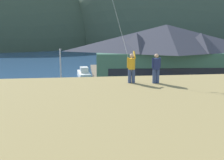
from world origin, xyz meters
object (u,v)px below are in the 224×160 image
(parked_car_front_row_silver, at_px, (91,113))
(storage_shed_near_lot, at_px, (18,107))
(parking_light_pole, at_px, (61,75))
(moored_boat_wharfside, at_px, (84,74))
(person_kite_flyer, at_px, (132,67))
(wharf_dock, at_px, (99,71))
(parked_car_back_row_left, at_px, (106,128))
(parked_car_mid_row_far, at_px, (203,105))
(parked_car_front_row_end, at_px, (149,110))
(parked_car_lone_by_shed, at_px, (218,128))
(person_companion, at_px, (156,67))
(harbor_lodge, at_px, (166,54))
(moored_boat_outer_mooring, at_px, (116,72))
(parked_car_front_row_red, at_px, (156,128))

(parked_car_front_row_silver, bearing_deg, storage_shed_near_lot, -161.94)
(parking_light_pole, bearing_deg, moored_boat_wharfside, 81.65)
(person_kite_flyer, bearing_deg, wharf_dock, 88.82)
(parked_car_back_row_left, relative_size, parked_car_mid_row_far, 0.99)
(parked_car_front_row_end, distance_m, parked_car_front_row_silver, 6.54)
(parked_car_front_row_end, bearing_deg, parked_car_mid_row_far, 10.71)
(person_kite_flyer, bearing_deg, storage_shed_near_lot, 131.63)
(moored_boat_wharfside, xyz_separation_m, parked_car_front_row_silver, (0.47, -25.61, 0.34))
(parked_car_front_row_end, distance_m, parking_light_pole, 11.74)
(parked_car_back_row_left, height_order, person_kite_flyer, person_kite_flyer)
(parked_car_lone_by_shed, distance_m, person_kite_flyer, 13.70)
(parked_car_mid_row_far, height_order, person_companion, person_companion)
(moored_boat_wharfside, xyz_separation_m, parked_car_front_row_end, (7.02, -25.64, 0.34))
(wharf_dock, xyz_separation_m, parked_car_lone_by_shed, (8.69, -35.82, 0.71))
(harbor_lodge, relative_size, parked_car_back_row_left, 6.02)
(moored_boat_outer_mooring, height_order, parking_light_pole, parking_light_pole)
(parked_car_mid_row_far, relative_size, parking_light_pole, 0.58)
(harbor_lodge, relative_size, parked_car_front_row_red, 6.03)
(harbor_lodge, distance_m, wharf_dock, 18.24)
(moored_boat_outer_mooring, bearing_deg, parked_car_back_row_left, -99.30)
(parked_car_front_row_end, bearing_deg, parked_car_front_row_red, -97.56)
(person_companion, bearing_deg, moored_boat_outer_mooring, 85.85)
(parked_car_mid_row_far, bearing_deg, parked_car_front_row_silver, -174.61)
(parked_car_back_row_left, xyz_separation_m, person_kite_flyer, (0.84, -7.92, 7.00))
(storage_shed_near_lot, height_order, parked_car_front_row_end, storage_shed_near_lot)
(parked_car_lone_by_shed, height_order, parked_car_front_row_end, same)
(storage_shed_near_lot, xyz_separation_m, parked_car_back_row_left, (8.32, -2.38, -1.62))
(parked_car_lone_by_shed, height_order, person_companion, person_companion)
(moored_boat_wharfside, distance_m, parked_car_back_row_left, 30.37)
(storage_shed_near_lot, distance_m, parked_car_front_row_red, 13.41)
(storage_shed_near_lot, distance_m, parking_light_pole, 8.45)
(wharf_dock, height_order, moored_boat_outer_mooring, moored_boat_outer_mooring)
(storage_shed_near_lot, xyz_separation_m, parked_car_mid_row_far, (20.54, 3.59, -1.62))
(wharf_dock, height_order, person_kite_flyer, person_kite_flyer)
(parked_car_front_row_end, bearing_deg, moored_boat_outer_mooring, 90.54)
(storage_shed_near_lot, xyz_separation_m, person_kite_flyer, (9.16, -10.31, 5.38))
(wharf_dock, relative_size, parking_light_pole, 2.12)
(harbor_lodge, height_order, parked_car_mid_row_far, harbor_lodge)
(parked_car_back_row_left, xyz_separation_m, parked_car_front_row_end, (5.37, 4.68, 0.00))
(storage_shed_near_lot, bearing_deg, person_companion, -44.93)
(harbor_lodge, bearing_deg, parked_car_front_row_silver, -129.81)
(parked_car_lone_by_shed, xyz_separation_m, parked_car_front_row_end, (-5.05, 5.75, 0.00))
(wharf_dock, height_order, parked_car_front_row_end, parked_car_front_row_end)
(moored_boat_wharfside, height_order, parked_car_mid_row_far, moored_boat_wharfside)
(wharf_dock, relative_size, moored_boat_wharfside, 2.34)
(parked_car_lone_by_shed, height_order, parked_car_front_row_silver, same)
(parked_car_back_row_left, height_order, parked_car_lone_by_shed, same)
(parked_car_front_row_red, bearing_deg, person_companion, -107.51)
(parked_car_mid_row_far, xyz_separation_m, person_kite_flyer, (-11.37, -13.90, 7.00))
(parked_car_lone_by_shed, distance_m, parking_light_pole, 18.89)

